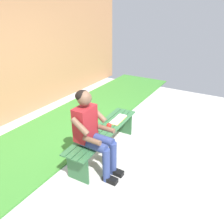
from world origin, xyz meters
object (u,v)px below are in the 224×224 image
at_px(bench_near, 104,135).
at_px(person_seated, 93,130).
at_px(book_open, 118,119).
at_px(apple, 109,125).

height_order(bench_near, person_seated, person_seated).
height_order(bench_near, book_open, book_open).
relative_size(person_seated, book_open, 3.02).
distance_m(bench_near, apple, 0.18).
relative_size(apple, book_open, 0.20).
bearing_deg(apple, book_open, -179.90).
bearing_deg(bench_near, book_open, 174.28).
relative_size(bench_near, apple, 20.52).
relative_size(bench_near, person_seated, 1.39).
bearing_deg(book_open, person_seated, 1.26).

